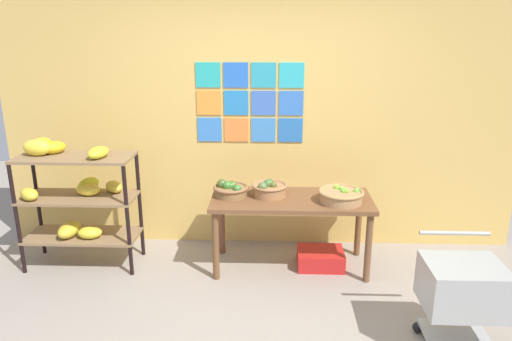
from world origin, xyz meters
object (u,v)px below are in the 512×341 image
Objects in this scene: banana_shelf_unit at (75,191)px; display_table at (291,207)px; produce_crate_under_table at (320,258)px; shopping_cart at (462,290)px; fruit_basket_back_right at (230,189)px; fruit_basket_back_left at (269,189)px; fruit_basket_centre at (341,195)px.

banana_shelf_unit is 0.83× the size of display_table.
shopping_cart is at bearing -54.21° from produce_crate_under_table.
fruit_basket_back_right is (1.45, 0.05, 0.02)m from banana_shelf_unit.
banana_shelf_unit is 3.73× the size of fruit_basket_back_left.
fruit_basket_centre is (0.65, -0.13, -0.01)m from fruit_basket_back_left.
display_table is at bearing 0.15° from banana_shelf_unit.
fruit_basket_back_right is at bearing 172.79° from fruit_basket_centre.
display_table reaches higher than produce_crate_under_table.
banana_shelf_unit is 1.45m from fruit_basket_back_right.
fruit_basket_back_right is at bearing 178.07° from produce_crate_under_table.
banana_shelf_unit is at bearing 178.15° from fruit_basket_centre.
shopping_cart is at bearing -20.25° from banana_shelf_unit.
banana_shelf_unit is 2.80× the size of produce_crate_under_table.
display_table is at bearing -177.30° from produce_crate_under_table.
banana_shelf_unit reaches higher than fruit_basket_back_right.
fruit_basket_back_right is at bearing 175.70° from display_table.
fruit_basket_centre is at bearing -7.21° from fruit_basket_back_right.
fruit_basket_back_right reaches higher than shopping_cart.
banana_shelf_unit reaches higher than shopping_cart.
banana_shelf_unit reaches higher than produce_crate_under_table.
display_table is at bearing -12.57° from fruit_basket_back_left.
fruit_basket_back_left reaches higher than fruit_basket_centre.
fruit_basket_back_right is (-0.57, 0.04, 0.15)m from display_table.
banana_shelf_unit reaches higher than display_table.
fruit_basket_back_left is 1.84m from shopping_cart.
display_table is 4.48× the size of fruit_basket_back_left.
fruit_basket_centre is at bearing -1.85° from banana_shelf_unit.
display_table is at bearing 169.12° from fruit_basket_centre.
fruit_basket_centre is at bearing -33.13° from produce_crate_under_table.
fruit_basket_back_left is at bearing 168.58° from fruit_basket_centre.
shopping_cart is (0.85, -1.18, 0.38)m from produce_crate_under_table.
display_table is 1.86× the size of shopping_cart.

